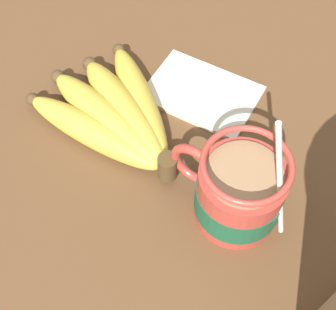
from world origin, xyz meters
The scene contains 4 objects.
table centered at (0.00, 0.00, 1.89)cm, with size 123.95×123.95×3.79cm.
coffee_mug centered at (-2.61, -0.24, 7.72)cm, with size 12.58×8.28×15.88cm.
banana_bunch centered at (13.57, -2.22, 5.59)cm, with size 19.70×14.57×4.22cm.
napkin centered at (7.93, -11.25, 4.09)cm, with size 13.17×9.68×0.60cm.
Camera 1 is at (-8.68, 20.93, 46.03)cm, focal length 50.00 mm.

